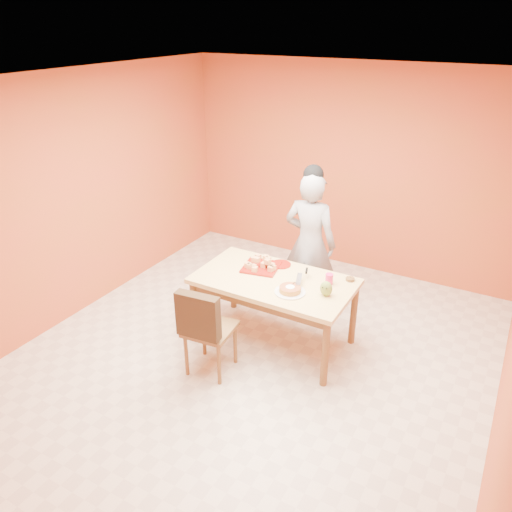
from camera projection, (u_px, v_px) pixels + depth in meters
The scene contains 16 objects.
floor at pixel (255, 356), 5.15m from camera, with size 5.00×5.00×0.00m, color beige.
ceiling at pixel (254, 81), 3.97m from camera, with size 5.00×5.00×0.00m, color silver.
wall_back at pixel (349, 170), 6.52m from camera, with size 4.50×4.50×0.00m, color #B9422A.
wall_left at pixel (79, 197), 5.55m from camera, with size 5.00×5.00×0.00m, color #B9422A.
dining_table at pixel (274, 287), 5.10m from camera, with size 1.60×0.90×0.76m.
dining_chair at pixel (209, 327), 4.74m from camera, with size 0.48×0.55×0.96m.
pastry_pile at pixel (261, 262), 5.25m from camera, with size 0.33×0.33×0.11m, color tan, non-canonical shape.
person at pixel (310, 243), 5.66m from camera, with size 0.61×0.40×1.67m, color gray.
pastry_platter at pixel (261, 267), 5.27m from camera, with size 0.36×0.36×0.02m, color maroon.
red_dinner_plate at pixel (281, 264), 5.34m from camera, with size 0.22×0.22×0.01m, color maroon.
white_cake_plate at pixel (290, 292), 4.81m from camera, with size 0.30×0.30×0.01m, color silver.
sponge_cake at pixel (290, 289), 4.80m from camera, with size 0.21×0.21×0.05m, color gold.
cake_server at pixel (299, 279), 4.92m from camera, with size 0.05×0.25×0.01m, color silver.
egg_ornament at pixel (326, 289), 4.73m from camera, with size 0.12×0.10×0.15m, color olive.
magenta_glass at pixel (329, 279), 4.94m from camera, with size 0.08×0.08×0.11m, color #D31F64.
checker_tin at pixel (350, 279), 5.03m from camera, with size 0.09×0.09×0.03m, color #3A1E0F.
Camera 1 is at (2.06, -3.64, 3.18)m, focal length 35.00 mm.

